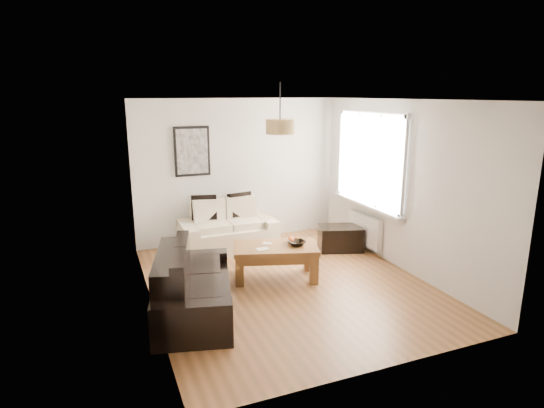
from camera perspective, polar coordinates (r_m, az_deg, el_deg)
name	(u,v)px	position (r m, az deg, el deg)	size (l,w,h in m)	color
floor	(287,283)	(6.58, 1.97, -10.09)	(4.50, 4.50, 0.00)	brown
ceiling	(289,100)	(6.01, 2.18, 13.17)	(3.80, 4.50, 0.00)	white
wall_back	(239,171)	(8.24, -4.28, 4.25)	(3.80, 0.04, 2.60)	silver
wall_front	(386,246)	(4.29, 14.36, -5.26)	(3.80, 0.04, 2.60)	silver
wall_left	(147,209)	(5.69, -15.71, -0.61)	(0.04, 4.50, 2.60)	silver
wall_right	(401,186)	(7.14, 16.18, 2.24)	(0.04, 4.50, 2.60)	silver
window_bay	(370,160)	(7.70, 12.45, 5.55)	(0.14, 1.90, 1.60)	white
radiator	(365,229)	(7.94, 11.75, -3.20)	(0.10, 0.90, 0.52)	white
poster	(192,151)	(7.94, -10.16, 6.63)	(0.62, 0.04, 0.87)	black
pendant_shade	(280,127)	(6.31, 1.03, 9.85)	(0.40, 0.40, 0.20)	tan
loveseat_cream	(228,226)	(7.90, -5.66, -2.85)	(1.64, 0.90, 0.82)	beige
sofa_leather	(194,283)	(5.71, -9.93, -9.89)	(1.81, 0.88, 0.78)	black
coffee_table	(275,262)	(6.68, 0.44, -7.37)	(1.22, 0.67, 0.50)	brown
ottoman	(341,238)	(7.95, 8.73, -4.32)	(0.74, 0.48, 0.42)	black
cushion_left	(204,207)	(7.91, -8.66, -0.44)	(0.44, 0.14, 0.44)	black
cushion_right	(241,204)	(8.08, -4.04, -0.04)	(0.43, 0.13, 0.43)	black
fruit_bowl	(297,243)	(6.63, 3.21, -4.99)	(0.25, 0.25, 0.06)	black
orange_a	(291,240)	(6.72, 2.43, -4.65)	(0.09, 0.09, 0.09)	#FE5715
orange_b	(296,239)	(6.79, 3.14, -4.43)	(0.06, 0.06, 0.06)	#D74612
orange_c	(291,239)	(6.77, 2.39, -4.48)	(0.08, 0.08, 0.08)	orange
papers	(263,249)	(6.46, -1.20, -5.75)	(0.18, 0.12, 0.01)	silver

